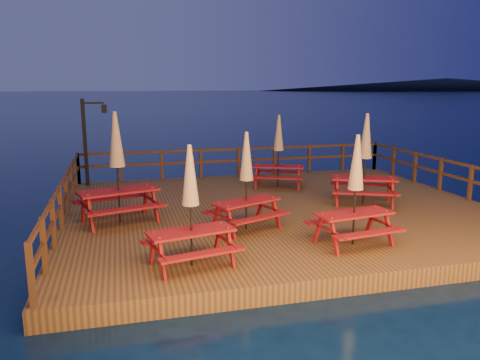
{
  "coord_description": "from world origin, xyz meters",
  "views": [
    {
      "loc": [
        -4.4,
        -12.34,
        3.9
      ],
      "look_at": [
        -1.04,
        0.6,
        1.14
      ],
      "focal_mm": 35.0,
      "sensor_mm": 36.0,
      "label": 1
    }
  ],
  "objects": [
    {
      "name": "railing",
      "position": [
        0.0,
        1.78,
        1.16
      ],
      "size": [
        11.8,
        9.75,
        1.1
      ],
      "color": "#3A1F12",
      "rests_on": "deck"
    },
    {
      "name": "ground",
      "position": [
        0.0,
        0.0,
        0.0
      ],
      "size": [
        500.0,
        500.0,
        0.0
      ],
      "primitive_type": "plane",
      "color": "black",
      "rests_on": "ground"
    },
    {
      "name": "deck",
      "position": [
        0.0,
        0.0,
        0.2
      ],
      "size": [
        12.0,
        10.0,
        0.4
      ],
      "primitive_type": "cube",
      "color": "#4E2F19",
      "rests_on": "ground"
    },
    {
      "name": "picnic_table_5",
      "position": [
        -3.14,
        -3.73,
        1.64
      ],
      "size": [
        1.92,
        1.7,
        2.39
      ],
      "rotation": [
        0.0,
        0.0,
        0.21
      ],
      "color": "maroon",
      "rests_on": "deck"
    },
    {
      "name": "headland_right",
      "position": [
        185.0,
        230.0,
        3.5
      ],
      "size": [
        230.4,
        86.4,
        7.0
      ],
      "primitive_type": "ellipsoid",
      "color": "black",
      "rests_on": "ground"
    },
    {
      "name": "picnic_table_2",
      "position": [
        0.83,
        2.6,
        1.68
      ],
      "size": [
        2.14,
        1.98,
        2.47
      ],
      "rotation": [
        0.0,
        0.0,
        -0.4
      ],
      "color": "maroon",
      "rests_on": "deck"
    },
    {
      "name": "picnic_table_1",
      "position": [
        -1.49,
        -1.73,
        1.64
      ],
      "size": [
        2.07,
        1.91,
        2.39
      ],
      "rotation": [
        0.0,
        0.0,
        0.4
      ],
      "color": "maroon",
      "rests_on": "deck"
    },
    {
      "name": "lamp_post",
      "position": [
        -5.39,
        4.55,
        2.2
      ],
      "size": [
        0.85,
        0.18,
        3.0
      ],
      "color": "black",
      "rests_on": "deck"
    },
    {
      "name": "picnic_table_0",
      "position": [
        0.5,
        -3.41,
        1.67
      ],
      "size": [
        1.89,
        1.63,
        2.44
      ],
      "rotation": [
        0.0,
        0.0,
        0.14
      ],
      "color": "maroon",
      "rests_on": "deck"
    },
    {
      "name": "picnic_table_3",
      "position": [
        2.5,
        -0.25,
        1.79
      ],
      "size": [
        2.32,
        2.14,
        2.67
      ],
      "rotation": [
        0.0,
        0.0,
        -0.4
      ],
      "color": "maroon",
      "rests_on": "deck"
    },
    {
      "name": "deck_piles",
      "position": [
        0.0,
        0.0,
        -0.3
      ],
      "size": [
        11.44,
        9.44,
        1.4
      ],
      "color": "#3A1F12",
      "rests_on": "ground"
    },
    {
      "name": "picnic_table_4",
      "position": [
        -4.48,
        -0.35,
        1.87
      ],
      "size": [
        2.36,
        2.12,
        2.83
      ],
      "rotation": [
        0.0,
        0.0,
        0.29
      ],
      "color": "maroon",
      "rests_on": "deck"
    }
  ]
}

